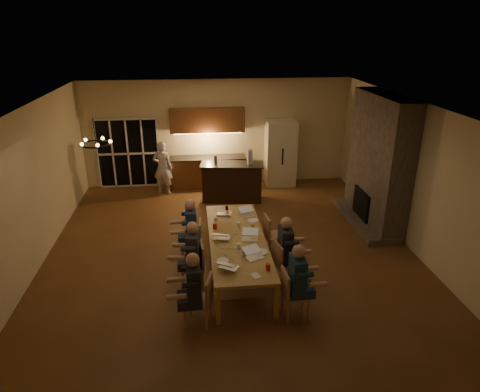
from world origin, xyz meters
name	(u,v)px	position (x,y,z in m)	size (l,w,h in m)	color
floor	(231,253)	(0.00, 0.00, 0.00)	(9.00, 9.00, 0.00)	brown
back_wall	(217,133)	(0.00, 4.52, 1.60)	(8.00, 0.04, 3.20)	beige
left_wall	(28,193)	(-4.02, 0.00, 1.60)	(0.04, 9.00, 3.20)	beige
right_wall	(416,178)	(4.02, 0.00, 1.60)	(0.04, 9.00, 3.20)	beige
ceiling	(230,106)	(0.00, 0.00, 3.22)	(8.00, 9.00, 0.04)	white
french_doors	(128,154)	(-2.70, 4.47, 1.05)	(1.86, 0.08, 2.10)	black
fireplace	(379,161)	(3.70, 1.20, 1.60)	(0.58, 2.50, 3.20)	#5E534A
kitchenette	(208,149)	(-0.30, 4.20, 1.20)	(2.24, 0.68, 2.40)	brown
refrigerator	(280,153)	(1.90, 4.15, 1.00)	(0.90, 0.68, 2.00)	beige
dining_table	(237,255)	(0.05, -0.75, 0.38)	(1.10, 3.33, 0.75)	tan
bar_island	(232,182)	(0.31, 3.02, 0.54)	(1.74, 0.68, 1.08)	black
chair_left_near	(198,300)	(-0.77, -2.29, 0.45)	(0.44, 0.44, 0.89)	tan
chair_left_mid	(192,266)	(-0.85, -1.19, 0.45)	(0.44, 0.44, 0.89)	tan
chair_left_far	(191,241)	(-0.86, -0.20, 0.45)	(0.44, 0.44, 0.89)	tan
chair_right_near	(296,294)	(0.89, -2.29, 0.45)	(0.44, 0.44, 0.89)	tan
chair_right_mid	(287,263)	(0.96, -1.29, 0.45)	(0.44, 0.44, 0.89)	tan
chair_right_far	(276,235)	(0.96, -0.12, 0.45)	(0.44, 0.44, 0.89)	tan
person_left_near	(194,291)	(-0.82, -2.38, 0.69)	(0.60, 0.60, 1.38)	#202229
person_right_near	(297,282)	(0.90, -2.31, 0.69)	(0.60, 0.60, 1.38)	#1E334C
person_left_mid	(194,256)	(-0.81, -1.25, 0.69)	(0.60, 0.60, 1.38)	#33383D
person_right_mid	(285,250)	(0.92, -1.24, 0.69)	(0.60, 0.60, 1.38)	#202229
person_left_far	(191,230)	(-0.85, -0.19, 0.69)	(0.60, 0.60, 1.38)	#1E334C
standing_person	(163,168)	(-1.65, 3.77, 0.79)	(0.58, 0.38, 1.58)	silver
chandelier	(96,144)	(-2.41, -0.78, 2.75)	(0.53, 0.53, 0.03)	black
laptop_a	(229,262)	(-0.20, -1.83, 0.86)	(0.32, 0.28, 0.23)	silver
laptop_b	(255,252)	(0.29, -1.56, 0.86)	(0.32, 0.28, 0.23)	silver
laptop_c	(222,233)	(-0.24, -0.71, 0.86)	(0.32, 0.28, 0.23)	silver
laptop_d	(250,234)	(0.30, -0.84, 0.86)	(0.32, 0.28, 0.23)	silver
laptop_e	(224,209)	(-0.11, 0.43, 0.86)	(0.32, 0.28, 0.23)	silver
laptop_f	(248,211)	(0.39, 0.25, 0.86)	(0.32, 0.28, 0.23)	silver
mug_front	(239,246)	(0.04, -1.17, 0.80)	(0.08, 0.08, 0.10)	white
mug_mid	(238,224)	(0.13, -0.24, 0.80)	(0.08, 0.08, 0.10)	white
mug_back	(216,219)	(-0.32, 0.06, 0.80)	(0.07, 0.07, 0.10)	white
redcup_near	(268,267)	(0.46, -1.99, 0.81)	(0.08, 0.08, 0.12)	red
redcup_mid	(215,226)	(-0.36, -0.28, 0.81)	(0.08, 0.08, 0.12)	red
can_silver	(244,253)	(0.10, -1.48, 0.81)	(0.07, 0.07, 0.12)	#B2B2B7
can_cola	(227,209)	(-0.04, 0.58, 0.81)	(0.07, 0.07, 0.12)	#3F0F0C
can_right	(253,227)	(0.41, -0.42, 0.81)	(0.06, 0.06, 0.12)	#B2B2B7
plate_near	(261,252)	(0.44, -1.38, 0.76)	(0.25, 0.25, 0.02)	white
plate_left	(223,261)	(-0.30, -1.61, 0.76)	(0.22, 0.22, 0.02)	white
plate_far	(253,221)	(0.48, -0.01, 0.76)	(0.23, 0.23, 0.02)	white
notepad	(255,276)	(0.22, -2.15, 0.76)	(0.14, 0.19, 0.01)	white
bar_bottle	(216,159)	(-0.14, 3.11, 1.20)	(0.08, 0.08, 0.24)	#99999E
bar_blender	(250,157)	(0.80, 2.95, 1.28)	(0.13, 0.13, 0.40)	silver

